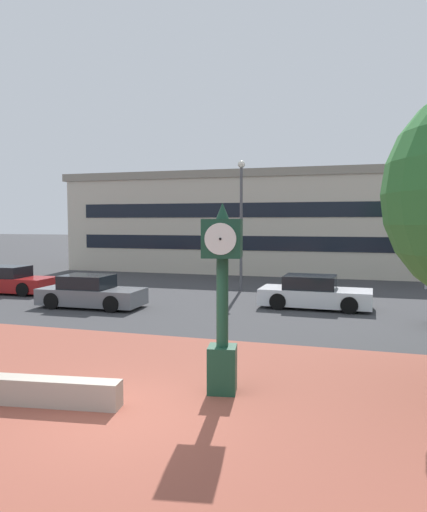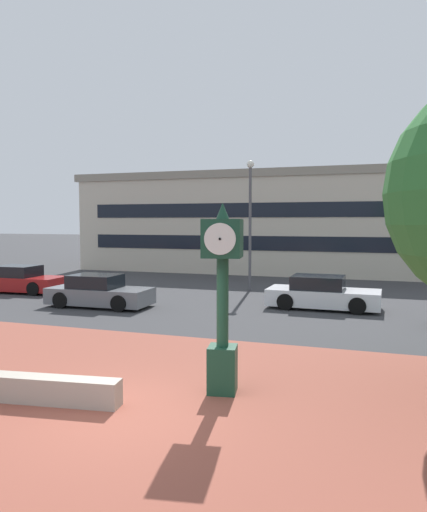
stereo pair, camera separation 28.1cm
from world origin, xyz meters
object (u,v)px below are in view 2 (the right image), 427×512
object	(u,v)px
street_lamp_post	(250,211)
civic_building	(301,222)
car_street_far	(322,294)
car_street_near	(99,292)
street_clock	(223,290)
car_street_distant	(20,280)

from	to	relation	value
street_lamp_post	civic_building	bearing A→B (deg)	85.71
car_street_far	street_lamp_post	xyz separation A→B (m)	(-3.88, 3.86, 3.34)
car_street_near	car_street_far	size ratio (longest dim) A/B	0.96
street_clock	car_street_distant	size ratio (longest dim) A/B	0.89
street_clock	car_street_far	bearing A→B (deg)	74.90
car_street_near	car_street_far	world-z (taller)	same
street_clock	car_street_near	size ratio (longest dim) A/B	0.91
street_clock	car_street_distant	distance (m)	16.69
street_clock	car_street_near	xyz separation A→B (m)	(-7.59, 7.69, -1.49)
car_street_far	car_street_distant	world-z (taller)	same
civic_building	car_street_distant	bearing A→B (deg)	-126.36
car_street_near	car_street_distant	world-z (taller)	same
car_street_distant	civic_building	world-z (taller)	civic_building
car_street_near	civic_building	bearing A→B (deg)	161.74
street_clock	civic_building	size ratio (longest dim) A/B	0.13
car_street_near	civic_building	distance (m)	18.53
car_street_distant	street_lamp_post	distance (m)	11.62
car_street_far	car_street_distant	size ratio (longest dim) A/B	1.02
street_clock	car_street_near	world-z (taller)	street_clock
civic_building	street_lamp_post	distance (m)	11.28
street_clock	civic_building	xyz separation A→B (m)	(-2.11, 25.18, 1.28)
car_street_far	car_street_distant	bearing A→B (deg)	-87.79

